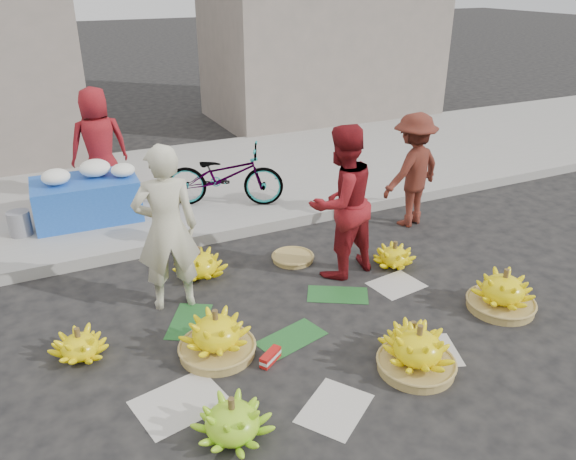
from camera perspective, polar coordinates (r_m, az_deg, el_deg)
name	(u,v)px	position (r m, az deg, el deg)	size (l,w,h in m)	color
ground	(292,325)	(5.64, 0.38, -9.64)	(80.00, 80.00, 0.00)	black
curb	(218,233)	(7.39, -7.10, -0.34)	(40.00, 0.25, 0.15)	gray
sidewalk	(175,184)	(9.27, -11.36, 4.56)	(40.00, 4.00, 0.12)	gray
building_right	(322,5)	(13.58, 3.51, 21.85)	(5.00, 3.00, 5.00)	gray
newspaper_scatter	(332,372)	(5.07, 4.46, -14.20)	(3.20, 1.80, 0.00)	beige
banana_leaves	(274,317)	(5.75, -1.40, -8.83)	(2.00, 1.00, 0.00)	#1B5223
banana_bunch_0	(216,335)	(5.19, -7.28, -10.57)	(0.79, 0.79, 0.47)	olive
banana_bunch_1	(232,420)	(4.42, -5.68, -18.66)	(0.63, 0.63, 0.36)	#77C91C
banana_bunch_2	(418,351)	(5.10, 13.03, -11.88)	(0.73, 0.73, 0.46)	olive
banana_bunch_3	(412,340)	(5.31, 12.46, -10.83)	(0.60, 0.60, 0.34)	#FFEC0C
banana_bunch_4	(503,292)	(6.19, 20.99, -5.89)	(0.73, 0.73, 0.46)	olive
banana_bunch_5	(394,255)	(6.77, 10.75, -2.53)	(0.50, 0.50, 0.31)	#FFEC0C
banana_bunch_6	(79,345)	(5.49, -20.43, -10.88)	(0.57, 0.57, 0.31)	#FFEC0C
banana_bunch_7	(199,263)	(6.50, -9.00, -3.35)	(0.67, 0.67, 0.36)	#FFEC0C
basket_spare	(293,258)	(6.81, 0.49, -2.86)	(0.49, 0.49, 0.06)	olive
incense_stack	(270,357)	(5.14, -1.80, -12.75)	(0.25, 0.08, 0.10)	red
vendor_cream	(167,229)	(5.68, -12.23, 0.10)	(0.64, 0.42, 1.74)	beige
vendor_red	(341,202)	(6.21, 5.43, 2.80)	(0.85, 0.66, 1.75)	maroon
man_striped	(412,170)	(7.72, 12.53, 5.94)	(1.00, 0.57, 1.54)	maroon
flower_table	(87,196)	(8.02, -19.75, 3.25)	(1.37, 0.88, 0.78)	blue
grey_bucket	(20,223)	(7.90, -25.61, 0.62)	(0.28, 0.28, 0.31)	gray
flower_vendor	(99,145)	(8.53, -18.66, 8.21)	(0.80, 0.52, 1.64)	maroon
bicycle	(225,176)	(8.04, -6.45, 5.52)	(1.66, 0.58, 0.87)	gray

